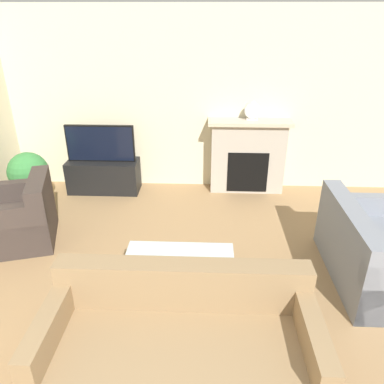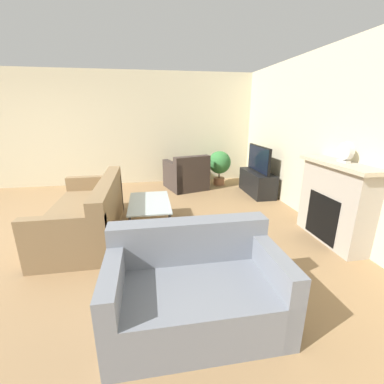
{
  "view_description": "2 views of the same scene",
  "coord_description": "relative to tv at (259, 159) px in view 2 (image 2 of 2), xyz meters",
  "views": [
    {
      "loc": [
        0.27,
        -0.77,
        2.59
      ],
      "look_at": [
        0.11,
        2.9,
        0.81
      ],
      "focal_mm": 35.0,
      "sensor_mm": 36.0,
      "label": 1
    },
    {
      "loc": [
        3.85,
        2.21,
        1.76
      ],
      "look_at": [
        0.4,
        2.8,
        0.67
      ],
      "focal_mm": 24.0,
      "sensor_mm": 36.0,
      "label": 2
    }
  ],
  "objects": [
    {
      "name": "ground_plane",
      "position": [
        1.35,
        -4.58,
        -0.79
      ],
      "size": [
        20.0,
        20.0,
        0.0
      ],
      "primitive_type": "plane",
      "color": "#9E7A51"
    },
    {
      "name": "wall_left",
      "position": [
        -1.46,
        -2.14,
        0.56
      ],
      "size": [
        0.06,
        7.88,
        2.7
      ],
      "color": "beige",
      "rests_on": "ground_plane"
    },
    {
      "name": "potted_plant",
      "position": [
        -0.87,
        -0.63,
        -0.25
      ],
      "size": [
        0.55,
        0.55,
        0.85
      ],
      "color": "#AD704C",
      "rests_on": "ground_plane"
    },
    {
      "name": "couch_sectional",
      "position": [
        1.44,
        -3.3,
        -0.5
      ],
      "size": [
        2.02,
        0.94,
        0.82
      ],
      "color": "#8C704C",
      "rests_on": "ground_plane"
    },
    {
      "name": "tv_stand",
      "position": [
        0.0,
        0.0,
        -0.53
      ],
      "size": [
        1.1,
        0.44,
        0.5
      ],
      "color": "black",
      "rests_on": "ground_plane"
    },
    {
      "name": "mantel_clock",
      "position": [
        2.27,
        0.14,
        0.49
      ],
      "size": [
        0.24,
        0.07,
        0.27
      ],
      "color": "beige",
      "rests_on": "fireplace"
    },
    {
      "name": "wall_back",
      "position": [
        1.35,
        0.33,
        0.56
      ],
      "size": [
        8.55,
        0.06,
        2.7
      ],
      "color": "beige",
      "rests_on": "ground_plane"
    },
    {
      "name": "tv",
      "position": [
        0.0,
        0.0,
        0.0
      ],
      "size": [
        1.04,
        0.06,
        0.57
      ],
      "color": "black",
      "rests_on": "tv_stand"
    },
    {
      "name": "armchair_by_window",
      "position": [
        -0.67,
        -1.49,
        -0.49
      ],
      "size": [
        1.09,
        1.06,
        0.82
      ],
      "rotation": [
        0.0,
        0.0,
        -1.28
      ],
      "color": "#3D332D",
      "rests_on": "ground_plane"
    },
    {
      "name": "couch_loveseat",
      "position": [
        3.37,
        -2.03,
        -0.49
      ],
      "size": [
        0.88,
        1.46,
        0.82
      ],
      "rotation": [
        0.0,
        0.0,
        1.57
      ],
      "color": "gray",
      "rests_on": "ground_plane"
    },
    {
      "name": "fireplace",
      "position": [
        2.24,
        0.14,
        -0.19
      ],
      "size": [
        1.24,
        0.38,
        1.13
      ],
      "color": "#B2A899",
      "rests_on": "ground_plane"
    },
    {
      "name": "coffee_table",
      "position": [
        1.36,
        -2.39,
        -0.4
      ],
      "size": [
        1.08,
        0.63,
        0.42
      ],
      "color": "#333338",
      "rests_on": "ground_plane"
    }
  ]
}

